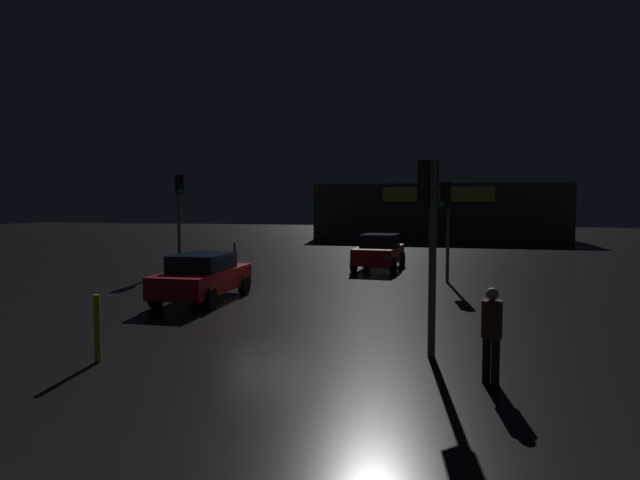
{
  "coord_description": "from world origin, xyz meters",
  "views": [
    {
      "loc": [
        5.72,
        -15.99,
        3.0
      ],
      "look_at": [
        0.7,
        4.35,
        1.62
      ],
      "focal_mm": 30.69,
      "sensor_mm": 36.0,
      "label": 1
    }
  ],
  "objects_px": {
    "car_near": "(379,251)",
    "traffic_signal_opposite": "(179,204)",
    "traffic_signal_main": "(446,209)",
    "traffic_signal_cross_right": "(429,218)",
    "pedestrian": "(492,328)",
    "store_building": "(439,212)",
    "car_far": "(203,277)"
  },
  "relations": [
    {
      "from": "car_near",
      "to": "car_far",
      "type": "height_order",
      "value": "car_near"
    },
    {
      "from": "car_near",
      "to": "pedestrian",
      "type": "xyz_separation_m",
      "value": [
        3.97,
        -15.63,
        0.11
      ]
    },
    {
      "from": "car_far",
      "to": "pedestrian",
      "type": "bearing_deg",
      "value": -36.64
    },
    {
      "from": "traffic_signal_opposite",
      "to": "car_far",
      "type": "xyz_separation_m",
      "value": [
        4.53,
        -6.99,
        -2.25
      ]
    },
    {
      "from": "pedestrian",
      "to": "store_building",
      "type": "bearing_deg",
      "value": 92.88
    },
    {
      "from": "traffic_signal_main",
      "to": "pedestrian",
      "type": "relative_size",
      "value": 2.37
    },
    {
      "from": "traffic_signal_main",
      "to": "traffic_signal_cross_right",
      "type": "distance_m",
      "value": 10.44
    },
    {
      "from": "car_near",
      "to": "car_far",
      "type": "bearing_deg",
      "value": -113.72
    },
    {
      "from": "car_near",
      "to": "traffic_signal_opposite",
      "type": "bearing_deg",
      "value": -163.63
    },
    {
      "from": "pedestrian",
      "to": "traffic_signal_main",
      "type": "bearing_deg",
      "value": 94.55
    },
    {
      "from": "store_building",
      "to": "traffic_signal_opposite",
      "type": "height_order",
      "value": "store_building"
    },
    {
      "from": "traffic_signal_main",
      "to": "pedestrian",
      "type": "bearing_deg",
      "value": -85.45
    },
    {
      "from": "traffic_signal_opposite",
      "to": "car_near",
      "type": "relative_size",
      "value": 1.01
    },
    {
      "from": "traffic_signal_cross_right",
      "to": "car_near",
      "type": "distance_m",
      "value": 14.52
    },
    {
      "from": "store_building",
      "to": "traffic_signal_cross_right",
      "type": "distance_m",
      "value": 37.67
    },
    {
      "from": "car_far",
      "to": "pedestrian",
      "type": "xyz_separation_m",
      "value": [
        8.17,
        -6.08,
        0.18
      ]
    },
    {
      "from": "store_building",
      "to": "pedestrian",
      "type": "bearing_deg",
      "value": -87.12
    },
    {
      "from": "traffic_signal_opposite",
      "to": "pedestrian",
      "type": "height_order",
      "value": "traffic_signal_opposite"
    },
    {
      "from": "store_building",
      "to": "traffic_signal_main",
      "type": "bearing_deg",
      "value": -87.85
    },
    {
      "from": "store_building",
      "to": "car_near",
      "type": "relative_size",
      "value": 4.82
    },
    {
      "from": "traffic_signal_main",
      "to": "store_building",
      "type": "bearing_deg",
      "value": 92.15
    },
    {
      "from": "store_building",
      "to": "car_near",
      "type": "bearing_deg",
      "value": -94.85
    },
    {
      "from": "traffic_signal_cross_right",
      "to": "car_far",
      "type": "distance_m",
      "value": 8.63
    },
    {
      "from": "traffic_signal_opposite",
      "to": "traffic_signal_cross_right",
      "type": "bearing_deg",
      "value": -44.9
    },
    {
      "from": "traffic_signal_cross_right",
      "to": "pedestrian",
      "type": "height_order",
      "value": "traffic_signal_cross_right"
    },
    {
      "from": "traffic_signal_cross_right",
      "to": "pedestrian",
      "type": "xyz_separation_m",
      "value": [
        1.11,
        -1.52,
        -1.78
      ]
    },
    {
      "from": "traffic_signal_main",
      "to": "traffic_signal_opposite",
      "type": "relative_size",
      "value": 0.89
    },
    {
      "from": "traffic_signal_opposite",
      "to": "traffic_signal_cross_right",
      "type": "height_order",
      "value": "traffic_signal_opposite"
    },
    {
      "from": "store_building",
      "to": "traffic_signal_opposite",
      "type": "bearing_deg",
      "value": -112.33
    },
    {
      "from": "traffic_signal_opposite",
      "to": "pedestrian",
      "type": "relative_size",
      "value": 2.65
    },
    {
      "from": "traffic_signal_main",
      "to": "car_near",
      "type": "height_order",
      "value": "traffic_signal_main"
    },
    {
      "from": "traffic_signal_opposite",
      "to": "traffic_signal_cross_right",
      "type": "xyz_separation_m",
      "value": [
        11.59,
        -11.55,
        -0.29
      ]
    }
  ]
}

